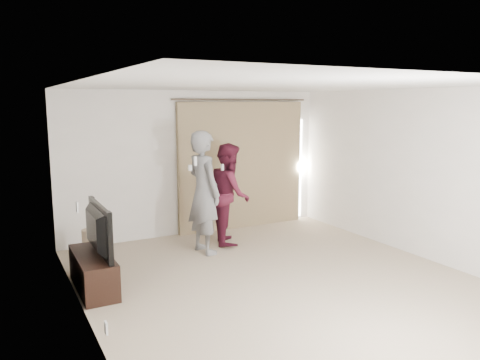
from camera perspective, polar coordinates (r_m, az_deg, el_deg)
name	(u,v)px	position (r m, az deg, el deg)	size (l,w,h in m)	color
floor	(278,280)	(6.52, 4.62, -12.05)	(5.50, 5.50, 0.00)	tan
wall_back	(197,163)	(8.58, -5.26, 2.11)	(5.00, 0.04, 2.60)	silver
wall_left	(82,205)	(5.26, -18.75, -2.94)	(0.04, 5.50, 2.60)	silver
ceiling	(280,85)	(6.07, 4.94, 11.44)	(5.00, 5.50, 0.01)	silver
curtain	(243,165)	(8.92, 0.34, 1.80)	(2.80, 0.11, 2.46)	tan
tv_console	(93,272)	(6.41, -17.45, -10.64)	(0.42, 1.20, 0.46)	black
tv	(91,230)	(6.25, -17.71, -5.81)	(1.14, 0.15, 0.66)	black
scratching_post	(89,248)	(7.53, -17.89, -7.91)	(0.37, 0.37, 0.49)	tan
person_man	(204,192)	(7.43, -4.43, -1.51)	(0.57, 0.77, 1.96)	slate
person_woman	(229,193)	(7.96, -1.29, -1.65)	(0.90, 1.01, 1.71)	#521628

